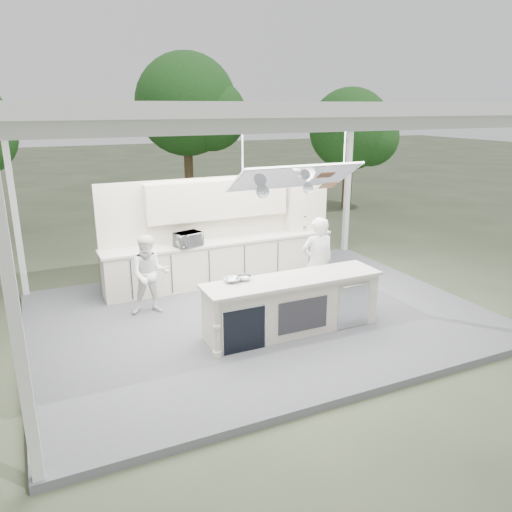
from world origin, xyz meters
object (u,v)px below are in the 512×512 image
demo_island (292,305)px  back_counter (221,261)px  head_chef (317,263)px  sous_chef (150,275)px

demo_island → back_counter: bearing=93.6°
head_chef → sous_chef: size_ratio=1.17×
head_chef → back_counter: bearing=-52.4°
demo_island → head_chef: size_ratio=1.78×
back_counter → head_chef: (1.13, -2.05, 0.40)m
sous_chef → back_counter: bearing=40.7°
back_counter → head_chef: head_chef is taller
back_counter → sous_chef: sous_chef is taller
head_chef → demo_island: bearing=47.2°
back_counter → sous_chef: (-1.79, -1.02, 0.27)m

